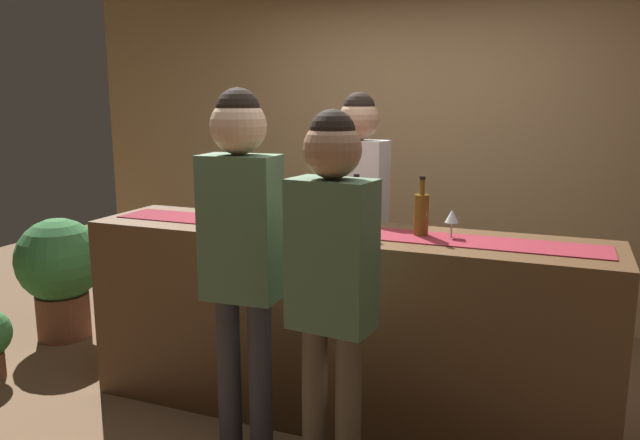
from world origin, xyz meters
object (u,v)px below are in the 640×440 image
Objects in this scene: wine_bottle_green at (356,211)px; potted_plant_tall at (60,269)px; wine_glass_near_customer at (452,217)px; customer_browsing at (241,239)px; bartender at (358,202)px; wine_glass_mid_counter at (217,205)px; customer_sipping at (332,269)px; wine_bottle_amber at (421,214)px.

wine_bottle_green is 0.34× the size of potted_plant_tall.
customer_browsing is at bearing -141.55° from wine_glass_near_customer.
bartender reaches higher than wine_glass_near_customer.
wine_glass_mid_counter is at bearing -13.83° from potted_plant_tall.
potted_plant_tall is at bearing 164.39° from customer_sipping.
customer_sipping is 1.90× the size of potted_plant_tall.
bartender is 1.99× the size of potted_plant_tall.
wine_glass_mid_counter is (-0.77, -0.08, -0.01)m from wine_bottle_green.
wine_bottle_amber is 0.77m from customer_sipping.
wine_bottle_amber is 0.17× the size of bartender.
wine_bottle_amber reaches higher than wine_glass_near_customer.
wine_glass_near_customer is at bearing 71.61° from customer_sipping.
wine_glass_near_customer is 0.09× the size of customer_sipping.
customer_sipping is at bearing -15.12° from customer_browsing.
wine_bottle_amber is at bearing -177.81° from wine_glass_near_customer.
potted_plant_tall is (-2.47, 1.00, -0.52)m from customer_sipping.
potted_plant_tall is (-2.33, 0.31, -0.64)m from wine_bottle_green.
bartender is 1.05× the size of customer_sipping.
wine_bottle_green is 0.18× the size of customer_sipping.
potted_plant_tall is (-2.00, 0.90, -0.59)m from customer_browsing.
wine_glass_mid_counter is 0.08× the size of bartender.
customer_browsing is at bearing -24.38° from potted_plant_tall.
customer_browsing is 2.00× the size of potted_plant_tall.
wine_bottle_green and wine_bottle_amber have the same top height.
customer_browsing reaches higher than wine_bottle_green.
wine_bottle_green is 2.10× the size of wine_glass_mid_counter.
wine_bottle_green is 0.69m from customer_browsing.
customer_browsing is (-0.47, 0.10, 0.07)m from customer_sipping.
customer_sipping is at bearing -22.12° from potted_plant_tall.
potted_plant_tall is at bearing 174.81° from wine_glass_near_customer.
wine_glass_mid_counter is 0.16× the size of potted_plant_tall.
wine_bottle_amber is 0.34× the size of potted_plant_tall.
customer_sipping is (0.91, -0.62, -0.11)m from wine_glass_mid_counter.
bartender is (0.59, 0.66, -0.05)m from wine_glass_mid_counter.
wine_glass_near_customer is 0.16× the size of potted_plant_tall.
wine_glass_near_customer is at bearing 5.89° from wine_bottle_green.
wine_bottle_amber is 0.17× the size of customer_browsing.
wine_glass_mid_counter is at bearing -174.17° from wine_glass_near_customer.
bartender reaches higher than wine_bottle_amber.
wine_glass_mid_counter is at bearing -174.20° from wine_bottle_green.
potted_plant_tall is at bearing 172.55° from wine_bottle_green.
customer_browsing reaches higher than customer_sipping.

